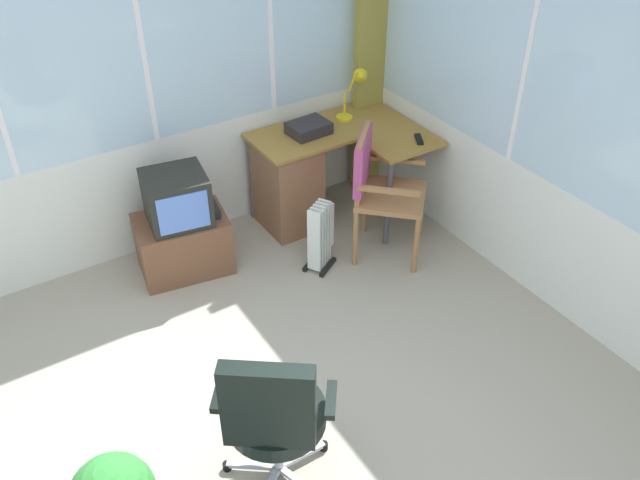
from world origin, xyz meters
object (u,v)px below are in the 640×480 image
Objects in this scene: paper_tray at (309,128)px; office_chair at (273,414)px; wooden_armchair at (375,179)px; tv_remote at (419,139)px; space_heater at (321,234)px; tv_on_stand at (182,229)px; desk_lamp at (357,86)px; desk at (295,178)px.

office_chair is (-1.47, -2.05, -0.22)m from paper_tray.
wooden_armchair is at bearing -75.71° from paper_tray.
wooden_armchair is (-0.47, -0.10, -0.14)m from tv_remote.
tv_on_stand is at bearing 149.77° from space_heater.
tv_remote is 0.15× the size of wooden_armchair.
wooden_armchair is at bearing -5.10° from space_heater.
wooden_armchair is 0.97× the size of office_chair.
tv_on_stand is at bearing -175.84° from desk_lamp.
paper_tray is 0.56× the size of space_heater.
desk is 2.43m from office_chair.
wooden_armchair reaches higher than space_heater.
office_chair is (-1.91, -2.07, -0.45)m from desk_lamp.
wooden_armchair reaches higher than paper_tray.
office_chair is at bearing -129.47° from space_heater.
tv_remote is 0.15× the size of office_chair.
paper_tray is at bearing 5.04° from tv_on_stand.
wooden_armchair is at bearing -63.82° from desk.
desk_lamp is at bearing 3.28° from desk.
wooden_armchair is (-0.28, -0.66, -0.40)m from desk_lamp.
desk is 0.85m from desk_lamp.
wooden_armchair is 0.56m from space_heater.
desk_lamp is 0.42× the size of wooden_armchair.
tv_remote is 0.83m from paper_tray.
tv_remote is at bearing -40.22° from paper_tray.
desk is 1.24× the size of office_chair.
desk_lamp reaches higher than wooden_armchair.
tv_on_stand is (-1.58, -0.11, -0.67)m from desk_lamp.
desk is 0.72m from wooden_armchair.
desk_lamp is 0.82m from wooden_armchair.
office_chair is 1.26× the size of tv_on_stand.
office_chair is (-1.32, -2.03, 0.16)m from desk.
tv_remote is (0.19, -0.55, -0.26)m from desk_lamp.
tv_on_stand is at bearing 80.30° from office_chair.
office_chair is at bearing -125.52° from paper_tray.
space_heater is (0.86, -0.50, -0.08)m from tv_on_stand.
office_chair is (-1.63, -1.41, -0.05)m from wooden_armchair.
desk is at bearing 77.63° from space_heater.
tv_on_stand is (-1.77, 0.44, -0.41)m from tv_remote.
desk is at bearing -172.48° from paper_tray.
wooden_armchair is 1.23× the size of tv_on_stand.
office_chair is at bearing -123.04° from desk.
desk_lamp is 0.64m from tv_remote.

